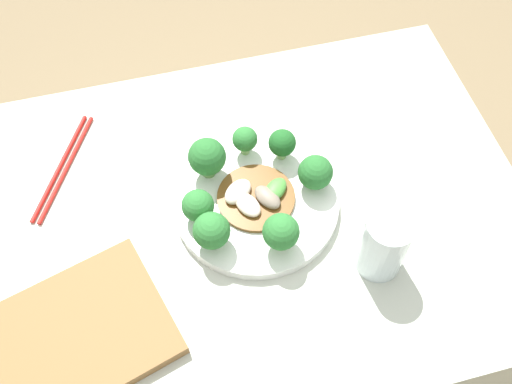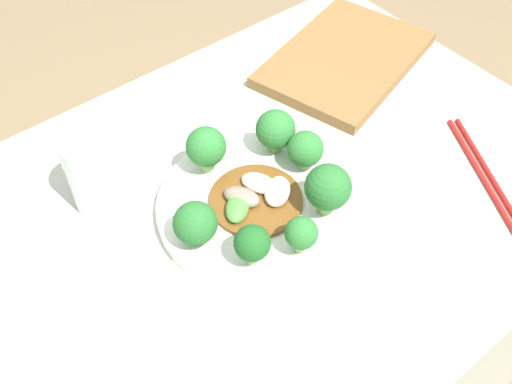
{
  "view_description": "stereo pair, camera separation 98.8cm",
  "coord_description": "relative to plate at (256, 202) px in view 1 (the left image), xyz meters",
  "views": [
    {
      "loc": [
        0.1,
        0.47,
        1.54
      ],
      "look_at": [
        -0.03,
        -0.01,
        0.76
      ],
      "focal_mm": 42.0,
      "sensor_mm": 36.0,
      "label": 1
    },
    {
      "loc": [
        -0.34,
        -0.4,
        1.35
      ],
      "look_at": [
        -0.03,
        -0.01,
        0.76
      ],
      "focal_mm": 42.0,
      "sensor_mm": 36.0,
      "label": 2
    }
  ],
  "objects": [
    {
      "name": "broccoli_northeast",
      "position": [
        0.08,
        0.06,
        0.05
      ],
      "size": [
        0.06,
        0.06,
        0.07
      ],
      "color": "#70A356",
      "rests_on": "plate"
    },
    {
      "name": "stirfry_center",
      "position": [
        -0.0,
        0.0,
        0.02
      ],
      "size": [
        0.12,
        0.12,
        0.02
      ],
      "color": "brown",
      "rests_on": "plate"
    },
    {
      "name": "broccoli_north",
      "position": [
        -0.01,
        0.09,
        0.05
      ],
      "size": [
        0.05,
        0.05,
        0.07
      ],
      "color": "#89B76B",
      "rests_on": "plate"
    },
    {
      "name": "broccoli_southeast",
      "position": [
        0.06,
        -0.07,
        0.05
      ],
      "size": [
        0.06,
        0.06,
        0.07
      ],
      "color": "#70A356",
      "rests_on": "plate"
    },
    {
      "name": "chopsticks",
      "position": [
        0.29,
        -0.15,
        -0.01
      ],
      "size": [
        0.12,
        0.2,
        0.01
      ],
      "color": "red",
      "rests_on": "table"
    },
    {
      "name": "broccoli_west",
      "position": [
        -0.1,
        -0.0,
        0.04
      ],
      "size": [
        0.05,
        0.05,
        0.06
      ],
      "color": "#89B76B",
      "rests_on": "plate"
    },
    {
      "name": "plate",
      "position": [
        0.0,
        0.0,
        0.0
      ],
      "size": [
        0.26,
        0.26,
        0.02
      ],
      "color": "white",
      "rests_on": "table"
    },
    {
      "name": "ground_plane",
      "position": [
        0.03,
        0.01,
        -0.73
      ],
      "size": [
        8.0,
        8.0,
        0.0
      ],
      "primitive_type": "plane",
      "color": "#7F6B4C"
    },
    {
      "name": "broccoli_southwest",
      "position": [
        -0.06,
        -0.07,
        0.04
      ],
      "size": [
        0.04,
        0.04,
        0.06
      ],
      "color": "#89B76B",
      "rests_on": "plate"
    },
    {
      "name": "cutting_board",
      "position": [
        0.31,
        0.15,
        0.0
      ],
      "size": [
        0.33,
        0.27,
        0.02
      ],
      "color": "brown",
      "rests_on": "table"
    },
    {
      "name": "table",
      "position": [
        0.03,
        0.01,
        -0.37
      ],
      "size": [
        0.91,
        0.66,
        0.72
      ],
      "color": "#B7BCAD",
      "rests_on": "ground_plane"
    },
    {
      "name": "drinking_glass",
      "position": [
        -0.15,
        0.14,
        0.05
      ],
      "size": [
        0.07,
        0.07,
        0.12
      ],
      "color": "silver",
      "rests_on": "table"
    },
    {
      "name": "broccoli_east",
      "position": [
        0.09,
        0.01,
        0.04
      ],
      "size": [
        0.05,
        0.05,
        0.06
      ],
      "color": "#89B76B",
      "rests_on": "plate"
    },
    {
      "name": "broccoli_south",
      "position": [
        -0.01,
        -0.09,
        0.04
      ],
      "size": [
        0.04,
        0.04,
        0.05
      ],
      "color": "#89B76B",
      "rests_on": "plate"
    }
  ]
}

